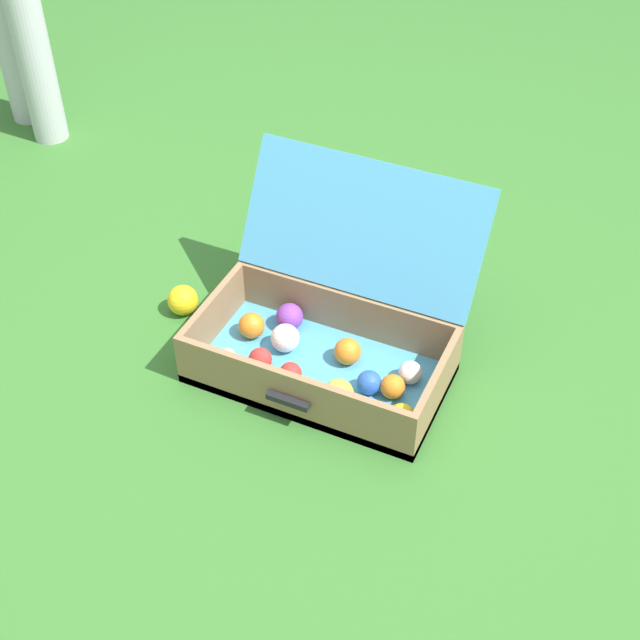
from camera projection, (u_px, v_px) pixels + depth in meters
name	position (u px, v px, depth m)	size (l,w,h in m)	color
ground_plane	(329.00, 392.00, 2.26)	(16.00, 16.00, 0.00)	#336B28
open_suitcase	(331.00, 331.00, 2.27)	(0.64, 0.55, 0.46)	#4799C6
stray_ball_on_grass	(183.00, 300.00, 2.46)	(0.09, 0.09, 0.09)	yellow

